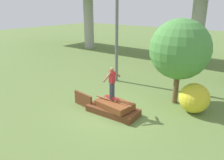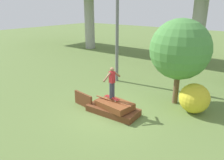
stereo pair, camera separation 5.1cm
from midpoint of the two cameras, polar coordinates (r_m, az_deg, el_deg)
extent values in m
plane|color=olive|center=(10.32, 0.11, -8.63)|extent=(80.00, 80.00, 0.00)
cube|color=brown|center=(10.25, 0.11, -7.88)|extent=(2.48, 1.25, 0.30)
cube|color=brown|center=(10.09, 0.55, -6.49)|extent=(1.83, 1.23, 0.35)
cylinder|color=brown|center=(10.05, 0.11, -5.51)|extent=(1.98, 0.06, 0.06)
cube|color=brown|center=(10.95, -7.67, -5.13)|extent=(1.25, 0.25, 0.68)
cube|color=maroon|center=(10.13, -0.15, -4.63)|extent=(0.85, 0.29, 0.01)
cylinder|color=silver|center=(10.02, 1.39, -5.23)|extent=(0.06, 0.04, 0.05)
cylinder|color=silver|center=(9.91, 0.73, -5.52)|extent=(0.06, 0.04, 0.05)
cylinder|color=silver|center=(10.39, -0.97, -4.32)|extent=(0.06, 0.04, 0.05)
cylinder|color=silver|center=(10.28, -1.64, -4.58)|extent=(0.06, 0.04, 0.05)
cylinder|color=#383D4C|center=(10.04, 0.19, -2.54)|extent=(0.12, 0.12, 0.73)
cylinder|color=#383D4C|center=(9.93, -0.49, -2.79)|extent=(0.12, 0.12, 0.73)
cube|color=maroon|center=(9.77, -0.15, 0.78)|extent=(0.24, 0.23, 0.53)
sphere|color=brown|center=(9.66, -0.15, 2.80)|extent=(0.19, 0.19, 0.19)
cylinder|color=brown|center=(9.96, 1.10, 1.56)|extent=(0.14, 0.47, 0.38)
cylinder|color=brown|center=(9.54, -1.45, 0.76)|extent=(0.14, 0.47, 0.38)
cylinder|color=#9E9E99|center=(25.70, -6.15, 14.51)|extent=(1.10, 1.10, 5.66)
cylinder|color=#9E9E99|center=(19.48, 21.29, 11.98)|extent=(1.10, 1.10, 5.66)
cylinder|color=slate|center=(13.88, 1.13, 12.35)|extent=(0.20, 0.20, 6.36)
cylinder|color=brown|center=(11.53, 16.21, -2.14)|extent=(0.27, 0.27, 1.55)
sphere|color=#4C8E42|center=(11.00, 17.17, 7.68)|extent=(2.91, 2.91, 2.91)
sphere|color=gold|center=(10.83, 20.54, -4.44)|extent=(1.40, 1.40, 1.40)
camera|label=1|loc=(0.03, -90.15, -0.05)|focal=35.00mm
camera|label=2|loc=(0.03, 89.85, 0.05)|focal=35.00mm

